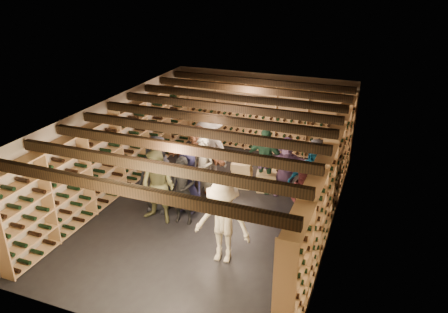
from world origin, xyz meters
The scene contains 23 objects.
ground centered at (0.00, 0.00, 0.00)m, with size 8.00×8.00×0.00m, color black.
walls centered at (0.00, 0.00, 1.20)m, with size 5.52×8.02×2.40m.
ceiling centered at (0.00, 0.00, 2.40)m, with size 5.50×8.00×0.01m, color beige.
ceiling_joists centered at (0.00, 0.00, 2.26)m, with size 5.40×7.12×0.18m.
wine_rack_left centered at (-2.57, 0.00, 1.08)m, with size 0.32×7.50×2.15m.
wine_rack_right centered at (2.57, 0.00, 1.08)m, with size 0.32×7.50×2.15m.
wine_rack_back centered at (0.00, 3.83, 1.07)m, with size 4.70×0.30×2.15m.
crate_stack_left centered at (0.24, 1.30, 0.34)m, with size 0.53×0.38×0.68m.
crate_stack_right centered at (0.91, 1.30, 0.26)m, with size 0.56×0.43×0.51m.
crate_loose centered at (0.68, 2.30, 0.09)m, with size 0.50×0.33×0.17m, color #A68457.
person_0 centered at (-1.21, -0.47, 0.92)m, with size 0.90×0.59×1.84m, color black.
person_1 centered at (-0.41, -0.78, 0.79)m, with size 0.58×0.38×1.58m, color black.
person_2 centered at (-0.93, -0.94, 0.86)m, with size 0.84×0.65×1.72m, color brown.
person_3 centered at (0.91, -1.76, 0.86)m, with size 1.11×0.64×1.72m, color beige.
person_4 centered at (2.18, 0.38, 0.90)m, with size 1.06×0.44×1.80m, color navy.
person_5 centered at (-0.71, 0.75, 0.87)m, with size 1.62×0.51×1.74m, color brown.
person_6 centered at (-0.54, -0.25, 0.76)m, with size 0.74×0.48×1.51m, color #1D1D3F.
person_7 centered at (-0.39, 0.28, 0.83)m, with size 0.60×0.40×1.66m, color gray.
person_8 centered at (2.16, -0.17, 0.77)m, with size 0.75×0.59×1.55m, color #44181B.
person_9 centered at (-0.64, 1.30, 0.92)m, with size 1.18×0.68×1.83m, color #ABA29D.
person_10 centered at (0.85, 1.30, 0.85)m, with size 1.00×0.41×1.70m, color #214731.
person_11 centered at (1.40, 1.30, 0.77)m, with size 1.42×0.45×1.54m, color slate.
person_12 centered at (2.18, 1.01, 0.85)m, with size 0.83×0.54×1.70m, color #35353A.
Camera 1 is at (3.48, -8.35, 5.35)m, focal length 35.00 mm.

